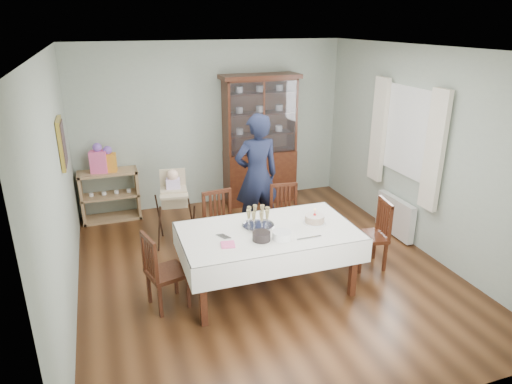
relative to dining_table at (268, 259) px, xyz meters
name	(u,v)px	position (x,y,z in m)	size (l,w,h in m)	color
floor	(264,269)	(0.11, 0.44, -0.38)	(5.00, 5.00, 0.00)	#593319
room_shell	(250,129)	(0.11, 0.97, 1.32)	(5.00, 5.00, 5.00)	#9EAA99
dining_table	(268,259)	(0.00, 0.00, 0.00)	(2.01, 1.17, 0.76)	#452311
china_cabinet	(260,138)	(0.86, 2.69, 0.74)	(1.30, 0.48, 2.18)	#452311
sideboard	(110,195)	(-1.64, 2.72, 0.02)	(0.90, 0.38, 0.80)	tan
picture_frame	(62,143)	(-2.11, 1.24, 1.27)	(0.04, 0.48, 0.58)	gold
window	(409,132)	(2.33, 0.74, 1.17)	(0.04, 1.02, 1.22)	white
curtain_left	(435,151)	(2.27, 0.12, 1.07)	(0.07, 0.30, 1.55)	silver
curtain_right	(379,130)	(2.27, 1.36, 1.07)	(0.07, 0.30, 1.55)	silver
radiator	(395,216)	(2.27, 0.74, -0.08)	(0.10, 0.80, 0.55)	white
chair_far_left	(223,241)	(-0.32, 0.82, -0.11)	(0.46, 0.46, 0.93)	#452311
chair_far_right	(286,231)	(0.60, 0.86, -0.12)	(0.45, 0.45, 0.90)	#452311
chair_end_left	(166,285)	(-1.18, 0.04, -0.12)	(0.49, 0.49, 0.89)	#452311
chair_end_right	(369,247)	(1.42, 0.08, -0.12)	(0.46, 0.46, 0.89)	#452311
woman	(257,176)	(0.37, 1.44, 0.52)	(0.66, 0.43, 1.81)	black
high_chair	(175,214)	(-0.81, 1.59, 0.04)	(0.54, 0.54, 1.08)	black
champagne_tray	(258,221)	(-0.08, 0.13, 0.45)	(0.38, 0.38, 0.23)	silver
birthday_cake	(315,219)	(0.58, 0.01, 0.42)	(0.26, 0.26, 0.18)	white
plate_stack_dark	(261,236)	(-0.16, -0.21, 0.42)	(0.20, 0.20, 0.09)	black
plate_stack_white	(282,235)	(0.06, -0.25, 0.42)	(0.21, 0.21, 0.09)	white
napkin_stack	(228,245)	(-0.53, -0.21, 0.39)	(0.14, 0.14, 0.02)	#FF5D9B
cutlery	(220,237)	(-0.56, 0.01, 0.38)	(0.11, 0.15, 0.01)	silver
cake_knife	(309,238)	(0.35, -0.33, 0.38)	(0.29, 0.03, 0.01)	silver
gift_bag_pink	(99,160)	(-1.74, 2.70, 0.62)	(0.28, 0.21, 0.46)	#FF5D9B
gift_bag_orange	(109,160)	(-1.60, 2.70, 0.59)	(0.24, 0.18, 0.40)	orange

